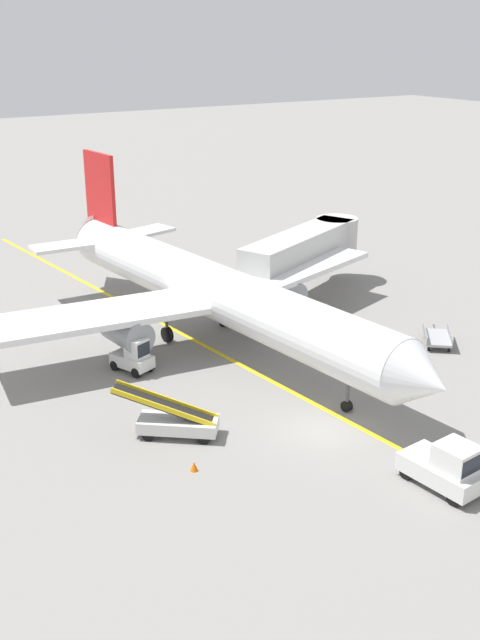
# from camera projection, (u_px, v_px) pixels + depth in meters

# --- Properties ---
(ground_plane) EXTENTS (300.00, 300.00, 0.00)m
(ground_plane) POSITION_uv_depth(u_px,v_px,m) (326.00, 429.00, 37.32)
(ground_plane) COLOR gray
(taxi_line_yellow) EXTENTS (8.42, 79.62, 0.01)m
(taxi_line_yellow) POSITION_uv_depth(u_px,v_px,m) (282.00, 387.00, 41.74)
(taxi_line_yellow) COLOR yellow
(taxi_line_yellow) RESTS_ON ground
(airliner) EXTENTS (28.46, 35.34, 10.10)m
(airliner) POSITION_uv_depth(u_px,v_px,m) (209.00, 289.00, 46.79)
(airliner) COLOR white
(airliner) RESTS_ON ground
(jet_bridge) EXTENTS (12.83, 7.52, 4.85)m
(jet_bridge) POSITION_uv_depth(u_px,v_px,m) (308.00, 247.00, 55.35)
(jet_bridge) COLOR beige
(jet_bridge) RESTS_ON ground
(pushback_tug) EXTENTS (2.25, 3.77, 2.20)m
(pushback_tug) POSITION_uv_depth(u_px,v_px,m) (447.00, 467.00, 32.23)
(pushback_tug) COLOR silver
(pushback_tug) RESTS_ON ground
(baggage_tug_near_wing) EXTENTS (2.09, 2.71, 2.10)m
(baggage_tug_near_wing) POSITION_uv_depth(u_px,v_px,m) (134.00, 356.00, 43.32)
(baggage_tug_near_wing) COLOR silver
(baggage_tug_near_wing) RESTS_ON ground
(belt_loader_forward_hold) EXTENTS (4.69, 4.09, 2.59)m
(belt_loader_forward_hold) POSITION_uv_depth(u_px,v_px,m) (176.00, 421.00, 36.48)
(belt_loader_forward_hold) COLOR silver
(belt_loader_forward_hold) RESTS_ON ground
(baggage_cart_loaded) EXTENTS (3.02, 3.40, 0.94)m
(baggage_cart_loaded) POSITION_uv_depth(u_px,v_px,m) (437.00, 337.00, 47.22)
(baggage_cart_loaded) COLOR #A5A5A8
(baggage_cart_loaded) RESTS_ON ground
(ground_crew_marshaller) EXTENTS (0.36, 0.24, 1.70)m
(ground_crew_marshaller) POSITION_uv_depth(u_px,v_px,m) (407.00, 359.00, 43.02)
(ground_crew_marshaller) COLOR #26262D
(ground_crew_marshaller) RESTS_ON ground
(safety_cone_nose_left) EXTENTS (0.36, 0.36, 0.44)m
(safety_cone_nose_left) POSITION_uv_depth(u_px,v_px,m) (374.00, 366.00, 43.79)
(safety_cone_nose_left) COLOR orange
(safety_cone_nose_left) RESTS_ON ground
(safety_cone_nose_right) EXTENTS (0.36, 0.36, 0.44)m
(safety_cone_nose_right) POSITION_uv_depth(u_px,v_px,m) (304.00, 321.00, 50.56)
(safety_cone_nose_right) COLOR orange
(safety_cone_nose_right) RESTS_ON ground
(safety_cone_wingtip_left) EXTENTS (0.36, 0.36, 0.44)m
(safety_cone_wingtip_left) POSITION_uv_depth(u_px,v_px,m) (194.00, 466.00, 33.73)
(safety_cone_wingtip_left) COLOR orange
(safety_cone_wingtip_left) RESTS_ON ground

